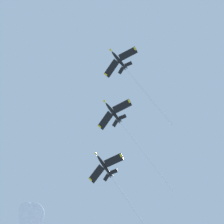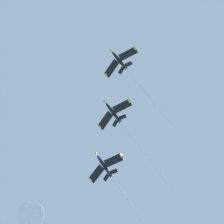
{
  "view_description": "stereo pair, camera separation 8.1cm",
  "coord_description": "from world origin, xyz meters",
  "views": [
    {
      "loc": [
        14.49,
        33.39,
        1.79
      ],
      "look_at": [
        -5.28,
        2.29,
        146.51
      ],
      "focal_mm": 50.14,
      "sensor_mm": 36.0,
      "label": 1
    },
    {
      "loc": [
        14.56,
        33.35,
        1.79
      ],
      "look_at": [
        -5.28,
        2.29,
        146.51
      ],
      "focal_mm": 50.14,
      "sensor_mm": 36.0,
      "label": 2
    }
  ],
  "objects": [
    {
      "name": "jet_lead",
      "position": [
        -3.76,
        21.74,
        150.3
      ],
      "size": [
        41.16,
        20.09,
        25.24
      ],
      "color": "black"
    },
    {
      "name": "jet_third",
      "position": [
        -21.09,
        -21.71,
        134.21
      ],
      "size": [
        38.4,
        19.75,
        23.04
      ],
      "color": "black"
    },
    {
      "name": "jet_second",
      "position": [
        -11.86,
        0.67,
        142.66
      ],
      "size": [
        44.8,
        20.9,
        26.76
      ],
      "color": "black"
    },
    {
      "name": "cloud_west",
      "position": [
        -2.78,
        -95.96,
        188.68
      ],
      "size": [
        18.6,
        20.6,
        8.31
      ],
      "color": "white"
    }
  ]
}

